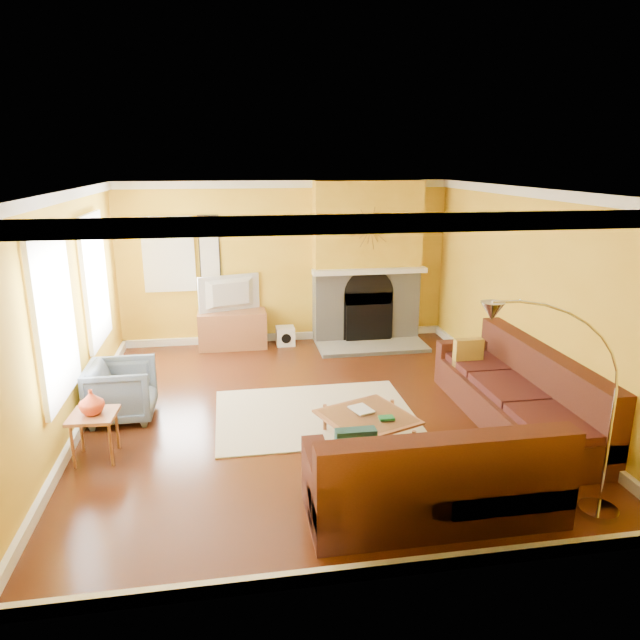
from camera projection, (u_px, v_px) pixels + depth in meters
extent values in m
cube|color=#5A2913|center=(313.00, 412.00, 7.11)|extent=(5.50, 6.00, 0.02)
cube|color=white|center=(312.00, 189.00, 6.37)|extent=(5.50, 6.00, 0.02)
cube|color=yellow|center=(286.00, 263.00, 9.60)|extent=(5.50, 0.02, 2.70)
cube|color=yellow|center=(379.00, 415.00, 3.88)|extent=(5.50, 0.02, 2.70)
cube|color=yellow|center=(66.00, 317.00, 6.31)|extent=(0.02, 6.00, 2.70)
cube|color=yellow|center=(529.00, 298.00, 7.17)|extent=(0.02, 6.00, 2.70)
cube|color=white|center=(94.00, 280.00, 7.51)|extent=(0.06, 1.22, 1.72)
cube|color=white|center=(53.00, 318.00, 5.70)|extent=(0.06, 1.22, 1.72)
cube|color=white|center=(169.00, 254.00, 9.20)|extent=(0.82, 0.06, 1.22)
cube|color=white|center=(209.00, 250.00, 9.29)|extent=(0.34, 0.04, 1.14)
cube|color=white|center=(370.00, 271.00, 9.41)|extent=(1.92, 0.22, 0.08)
cube|color=#989790|center=(373.00, 347.00, 9.44)|extent=(1.80, 0.70, 0.06)
cube|color=beige|center=(315.00, 414.00, 7.01)|extent=(2.40, 1.80, 0.02)
cube|color=#9F603A|center=(233.00, 329.00, 9.46)|extent=(1.11, 0.50, 0.61)
imported|color=black|center=(231.00, 294.00, 9.30)|extent=(1.03, 0.43, 0.59)
cube|color=white|center=(285.00, 336.00, 9.63)|extent=(0.31, 0.31, 0.31)
imported|color=slate|center=(122.00, 391.00, 6.83)|extent=(0.77, 0.75, 0.70)
imported|color=#DB461F|center=(91.00, 402.00, 5.82)|extent=(0.32, 0.32, 0.26)
imported|color=white|center=(354.00, 412.00, 6.24)|extent=(0.28, 0.32, 0.03)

